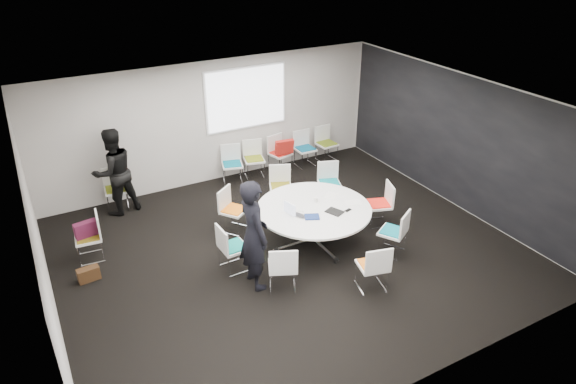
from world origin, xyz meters
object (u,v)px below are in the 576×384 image
chair_ring_e (233,256)px  chair_back_d (305,155)px  conference_table (314,217)px  chair_ring_d (234,218)px  chair_ring_f (283,275)px  chair_back_a (233,171)px  chair_ring_c (281,194)px  chair_back_b (254,166)px  person_back (114,172)px  brown_bag (89,274)px  chair_person_back (117,197)px  person_main (254,235)px  cup (316,200)px  laptop (299,214)px  chair_ring_a (379,212)px  chair_back_e (326,150)px  chair_back_c (280,160)px  maroon_bag (86,229)px  chair_ring_g (372,274)px  chair_spare_left (91,245)px  chair_ring_h (392,240)px  chair_ring_b (329,190)px

chair_ring_e → chair_back_d: 4.54m
conference_table → chair_ring_d: 1.61m
chair_ring_f → chair_back_a: (0.86, 4.06, 0.00)m
chair_ring_c → chair_back_b: same height
person_back → brown_bag: bearing=50.5°
chair_ring_d → chair_person_back: (-1.81, 2.00, 0.00)m
chair_ring_f → chair_back_d: bearing=79.8°
person_main → cup: (1.67, 0.81, -0.19)m
chair_person_back → laptop: bearing=135.9°
chair_ring_a → chair_back_b: bearing=41.1°
chair_back_d → chair_back_e: size_ratio=1.00×
chair_back_b → chair_back_c: size_ratio=1.00×
person_back → maroon_bag: person_back is taller
chair_ring_f → laptop: 1.31m
chair_back_b → cup: chair_back_b is taller
cup → chair_back_a: bearing=99.5°
chair_ring_g → chair_back_e: (2.14, 4.75, 0.00)m
chair_ring_d → person_back: bearing=-82.1°
chair_ring_d → chair_ring_f: same height
chair_ring_f → maroon_bag: (-2.62, 2.43, 0.34)m
chair_back_b → person_main: size_ratio=0.46×
chair_spare_left → cup: size_ratio=9.78×
person_main → cup: person_main is taller
chair_ring_h → chair_back_c: same height
chair_person_back → brown_bag: (-1.00, -2.29, -0.16)m
chair_ring_a → chair_back_d: bearing=17.3°
person_main → brown_bag: size_ratio=5.36×
chair_ring_a → chair_ring_e: 3.16m
chair_ring_d → brown_bag: bearing=-30.9°
chair_spare_left → chair_person_back: size_ratio=1.00×
chair_ring_d → chair_ring_e: 1.29m
chair_ring_e → chair_back_d: size_ratio=1.00×
chair_back_d → chair_person_back: same height
person_main → chair_back_d: bearing=-40.1°
conference_table → brown_bag: size_ratio=5.91×
chair_person_back → chair_ring_h: bearing=140.9°
chair_ring_c → chair_ring_b: bearing=-176.8°
conference_table → chair_ring_g: size_ratio=2.42×
chair_back_e → maroon_bag: 6.29m
conference_table → chair_back_d: bearing=62.2°
conference_table → maroon_bag: bearing=159.2°
conference_table → brown_bag: 4.07m
chair_ring_b → maroon_bag: chair_ring_b is taller
chair_spare_left → cup: (3.95, -1.26, 0.50)m
chair_ring_e → chair_spare_left: 2.61m
chair_ring_b → chair_ring_g: same height
chair_person_back → laptop: size_ratio=2.93×
cup → conference_table: bearing=-130.5°
chair_ring_b → chair_back_e: same height
brown_bag → chair_ring_f: bearing=-32.8°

